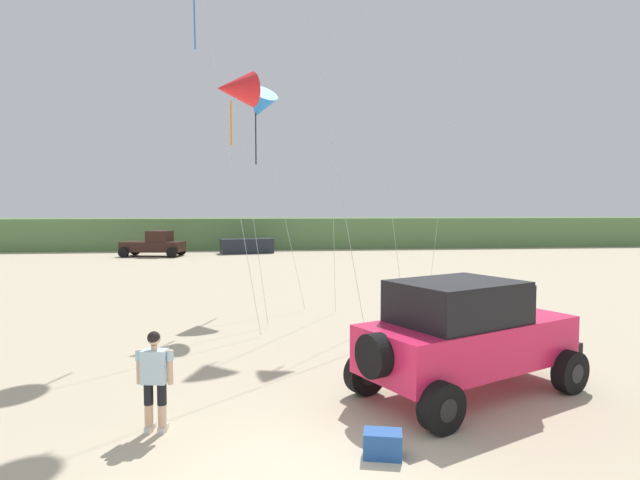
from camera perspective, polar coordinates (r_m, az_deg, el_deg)
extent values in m
plane|color=#C1B293|center=(7.62, -2.00, -25.03)|extent=(220.00, 220.00, 0.00)
cube|color=#567A47|center=(49.15, -7.10, 0.79)|extent=(90.00, 6.69, 2.79)
cube|color=#EA2151|center=(10.71, 16.11, -10.88)|extent=(4.77, 3.52, 0.90)
cube|color=#EA2151|center=(11.88, 21.54, -7.74)|extent=(1.71, 2.00, 0.12)
cube|color=black|center=(10.28, 14.87, -6.61)|extent=(2.83, 2.56, 0.80)
cube|color=black|center=(11.17, 19.12, -6.09)|extent=(0.79, 1.56, 0.72)
cube|color=black|center=(12.51, 23.23, -10.21)|extent=(0.94, 1.72, 0.28)
cylinder|color=black|center=(9.15, 6.07, -12.59)|extent=(0.60, 0.83, 0.77)
cylinder|color=black|center=(12.79, 17.94, -11.28)|extent=(0.89, 0.63, 0.84)
cylinder|color=black|center=(12.79, 17.94, -11.28)|extent=(0.48, 0.45, 0.38)
cylinder|color=black|center=(11.62, 25.91, -12.97)|extent=(0.89, 0.63, 0.84)
cylinder|color=black|center=(11.62, 25.91, -12.97)|extent=(0.48, 0.45, 0.38)
cylinder|color=black|center=(10.46, 5.02, -14.46)|extent=(0.89, 0.63, 0.84)
cylinder|color=black|center=(10.46, 5.02, -14.46)|extent=(0.48, 0.45, 0.38)
cylinder|color=black|center=(8.99, 13.29, -17.58)|extent=(0.89, 0.63, 0.84)
cylinder|color=black|center=(8.99, 13.29, -17.58)|extent=(0.48, 0.45, 0.38)
cylinder|color=#DBB28E|center=(9.30, -18.37, -18.08)|extent=(0.14, 0.14, 0.49)
cylinder|color=black|center=(9.17, -18.42, -15.79)|extent=(0.15, 0.15, 0.36)
cube|color=silver|center=(9.41, -18.26, -19.11)|extent=(0.15, 0.27, 0.10)
cylinder|color=#DBB28E|center=(9.23, -17.03, -18.23)|extent=(0.14, 0.14, 0.49)
cylinder|color=black|center=(9.09, -17.08, -15.93)|extent=(0.15, 0.15, 0.36)
cube|color=silver|center=(9.34, -16.92, -19.26)|extent=(0.15, 0.27, 0.10)
cube|color=silver|center=(8.99, -17.81, -13.15)|extent=(0.44, 0.32, 0.54)
cylinder|color=#DBB28E|center=(9.09, -19.35, -13.07)|extent=(0.09, 0.09, 0.56)
cylinder|color=silver|center=(9.03, -19.38, -11.92)|extent=(0.11, 0.11, 0.16)
cylinder|color=#DBB28E|center=(8.91, -16.22, -13.34)|extent=(0.09, 0.09, 0.56)
cylinder|color=silver|center=(8.86, -16.25, -12.16)|extent=(0.11, 0.11, 0.16)
cylinder|color=#DBB28E|center=(8.91, -17.84, -11.24)|extent=(0.10, 0.10, 0.08)
sphere|color=#DBB28E|center=(8.88, -17.86, -10.33)|extent=(0.21, 0.21, 0.21)
sphere|color=black|center=(8.86, -17.90, -10.23)|extent=(0.21, 0.21, 0.21)
cube|color=#23519E|center=(8.18, 6.94, -21.48)|extent=(0.63, 0.49, 0.38)
cube|color=black|center=(41.66, -17.99, -0.69)|extent=(4.87, 2.70, 0.76)
cube|color=black|center=(41.42, -17.30, 0.41)|extent=(1.90, 2.06, 0.84)
cylinder|color=black|center=(42.04, -15.11, -1.13)|extent=(0.79, 0.39, 0.76)
cylinder|color=black|center=(40.06, -16.07, -1.36)|extent=(0.79, 0.39, 0.76)
cylinder|color=black|center=(43.36, -19.74, -1.07)|extent=(0.79, 0.39, 0.76)
cylinder|color=black|center=(41.45, -20.89, -1.30)|extent=(0.79, 0.39, 0.76)
cube|color=#1E232D|center=(42.85, -8.09, -0.66)|extent=(4.47, 2.56, 1.20)
cone|color=blue|center=(20.73, -6.71, 14.62)|extent=(1.68, 1.88, 1.65)
cylinder|color=black|center=(20.52, -7.11, 11.04)|extent=(0.05, 0.32, 1.97)
cylinder|color=silver|center=(19.26, -4.30, 4.09)|extent=(1.57, 2.22, 7.62)
cylinder|color=silver|center=(20.05, 1.20, 15.78)|extent=(0.16, 3.48, 15.74)
cylinder|color=silver|center=(21.81, 14.28, 13.84)|extent=(2.61, 2.57, 15.12)
cone|color=red|center=(18.28, -9.35, 16.16)|extent=(1.89, 1.95, 1.69)
cylinder|color=orange|center=(18.07, -9.80, 12.65)|extent=(0.05, 0.11, 1.48)
cylinder|color=silver|center=(16.78, -7.63, 4.19)|extent=(1.03, 2.10, 7.63)
cylinder|color=blue|center=(18.11, -13.71, 22.70)|extent=(0.05, 0.22, 1.87)
cylinder|color=silver|center=(15.90, -10.11, 10.11)|extent=(1.87, 2.42, 10.89)
cylinder|color=silver|center=(19.02, 6.75, 12.50)|extent=(1.32, 1.79, 13.17)
cylinder|color=silver|center=(15.50, -0.15, 18.89)|extent=(2.19, 3.54, 15.43)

